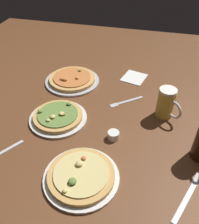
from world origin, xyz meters
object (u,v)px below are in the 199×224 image
at_px(pizza_plate_near, 58,117).
at_px(ramekin_sauce, 113,135).
at_px(beer_mug_dark, 166,103).
at_px(knife_right, 188,196).
at_px(napkin_folded, 134,77).
at_px(fork_left, 126,101).
at_px(pizza_plate_side, 81,176).
at_px(pizza_plate_far, 72,80).

xyz_separation_m(pizza_plate_near, ramekin_sauce, (0.29, -0.06, 0.00)).
distance_m(pizza_plate_near, ramekin_sauce, 0.29).
xyz_separation_m(beer_mug_dark, knife_right, (0.10, -0.44, -0.07)).
distance_m(pizza_plate_near, knife_right, 0.67).
height_order(ramekin_sauce, napkin_folded, ramekin_sauce).
xyz_separation_m(pizza_plate_near, napkin_folded, (0.31, 0.48, -0.01)).
bearing_deg(fork_left, beer_mug_dark, -18.00).
bearing_deg(pizza_plate_near, ramekin_sauce, -11.77).
bearing_deg(knife_right, beer_mug_dark, 103.34).
bearing_deg(knife_right, napkin_folded, 111.34).
height_order(pizza_plate_side, ramekin_sauce, pizza_plate_side).
bearing_deg(pizza_plate_far, knife_right, -43.70).
distance_m(pizza_plate_near, beer_mug_dark, 0.53).
relative_size(fork_left, knife_right, 0.71).
bearing_deg(pizza_plate_far, fork_left, -19.18).
relative_size(pizza_plate_far, fork_left, 1.94).
distance_m(ramekin_sauce, napkin_folded, 0.54).
bearing_deg(pizza_plate_far, ramekin_sauce, -50.28).
bearing_deg(knife_right, pizza_plate_near, 155.12).
height_order(pizza_plate_far, pizza_plate_side, pizza_plate_side).
relative_size(pizza_plate_side, ramekin_sauce, 5.58).
xyz_separation_m(napkin_folded, fork_left, (-0.01, -0.26, -0.00)).
xyz_separation_m(pizza_plate_far, beer_mug_dark, (0.55, -0.19, 0.06)).
bearing_deg(pizza_plate_far, pizza_plate_near, -82.51).
bearing_deg(ramekin_sauce, pizza_plate_near, 168.23).
distance_m(pizza_plate_near, napkin_folded, 0.57).
bearing_deg(napkin_folded, pizza_plate_far, -159.06).
relative_size(napkin_folded, fork_left, 0.87).
distance_m(beer_mug_dark, knife_right, 0.45).
distance_m(beer_mug_dark, napkin_folded, 0.38).
distance_m(beer_mug_dark, ramekin_sauce, 0.31).
bearing_deg(beer_mug_dark, pizza_plate_side, -122.46).
height_order(beer_mug_dark, napkin_folded, beer_mug_dark).
bearing_deg(pizza_plate_far, napkin_folded, 20.94).
bearing_deg(napkin_folded, beer_mug_dark, -59.08).
bearing_deg(pizza_plate_near, napkin_folded, 56.95).
distance_m(ramekin_sauce, fork_left, 0.28).
bearing_deg(fork_left, knife_right, -58.62).
bearing_deg(ramekin_sauce, pizza_plate_far, 129.72).
height_order(napkin_folded, fork_left, napkin_folded).
distance_m(beer_mug_dark, fork_left, 0.23).
distance_m(pizza_plate_side, napkin_folded, 0.78).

